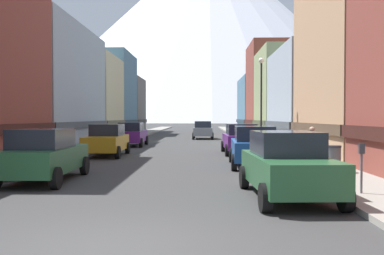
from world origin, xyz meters
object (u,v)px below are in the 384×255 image
Objects in this scene: car_right_0 at (287,165)px; trash_bin_right at (333,159)px; car_left_2 at (132,134)px; potted_plant_1 at (28,147)px; potted_plant_2 at (25,147)px; car_left_0 at (44,155)px; car_right_2 at (241,139)px; car_left_1 at (107,140)px; car_driving_0 at (203,130)px; pedestrian_0 at (312,147)px; car_right_1 at (254,146)px; streetlamp_right at (261,89)px; parking_meter_near at (362,161)px.

trash_bin_right is (2.55, 4.33, -0.26)m from car_right_0.
car_left_2 is 11.65m from potted_plant_1.
potted_plant_1 is 0.39m from potted_plant_2.
car_left_2 is 4.25× the size of potted_plant_1.
car_left_0 is 13.27m from car_right_2.
car_left_1 and car_driving_0 have the same top height.
car_right_0 is at bearing -109.49° from pedestrian_0.
trash_bin_right is at bearing -49.17° from car_right_1.
streetlamp_right is at bearing 29.31° from potted_plant_1.
parking_meter_near is (1.95, -7.35, 0.11)m from car_right_1.
car_right_0 is at bearing -120.52° from trash_bin_right.
streetlamp_right reaches higher than pedestrian_0.
car_right_1 is at bearing 171.81° from pedestrian_0.
parking_meter_near is 15.75m from potted_plant_1.
potted_plant_1 is (-3.20, -2.94, -0.19)m from car_left_1.
potted_plant_1 is at bearing -111.39° from car_driving_0.
pedestrian_0 is (10.05, 4.17, -0.01)m from car_left_0.
streetlamp_right is at bearing -25.00° from car_left_2.
car_right_2 is 11.68m from potted_plant_1.
car_left_1 reaches higher than trash_bin_right.
car_right_0 reaches higher than potted_plant_1.
car_right_2 is 4.27× the size of potted_plant_1.
car_left_0 is 4.52× the size of trash_bin_right.
car_right_0 is 4.29× the size of potted_plant_2.
trash_bin_right is at bearing -85.15° from streetlamp_right.
car_driving_0 is 3.31× the size of parking_meter_near.
potted_plant_1 is 0.18× the size of streetlamp_right.
car_right_0 is at bearing -95.50° from streetlamp_right.
car_driving_0 is at bearing 97.17° from car_right_2.
car_left_0 is 1.00× the size of car_right_2.
car_driving_0 is (-2.20, 23.85, 0.00)m from car_right_1.
car_right_2 is at bearing 55.05° from car_left_0.
car_driving_0 is (5.40, 19.01, 0.00)m from car_left_1.
potted_plant_2 is 0.65× the size of pedestrian_0.
potted_plant_1 is (-12.75, 9.25, -0.30)m from parking_meter_near.
parking_meter_near is 7.01m from pedestrian_0.
potted_plant_1 is at bearing 160.03° from trash_bin_right.
car_driving_0 is at bearing 100.05° from trash_bin_right.
parking_meter_near is at bearing -51.92° from car_left_1.
potted_plant_1 is at bearing -150.69° from streetlamp_right.
car_right_0 is 1.02× the size of car_driving_0.
car_left_0 is 4.25× the size of potted_plant_2.
car_driving_0 reaches higher than parking_meter_near.
car_right_1 is 9.48m from streetlamp_right.
car_left_1 is 11.31m from pedestrian_0.
car_driving_0 reaches higher than pedestrian_0.
car_left_1 is at bearing 122.07° from car_right_0.
potted_plant_2 is at bearing -111.06° from car_driving_0.
car_driving_0 is at bearing 97.58° from parking_meter_near.
potted_plant_1 is at bearing -157.60° from car_right_2.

